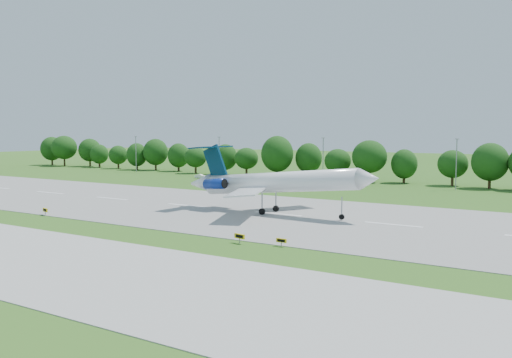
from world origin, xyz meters
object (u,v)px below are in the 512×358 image
Objects in this scene: service_vehicle_a at (201,176)px; taxi_sign_left at (45,210)px; service_vehicle_b at (272,180)px; airliner at (270,182)px.

taxi_sign_left is at bearing -169.96° from service_vehicle_a.
service_vehicle_b is at bearing 106.13° from taxi_sign_left.
taxi_sign_left is (-30.17, -22.19, -4.55)m from airliner.
airliner is at bearing -141.28° from service_vehicle_a.
airliner is 11.90× the size of service_vehicle_b.
taxi_sign_left is 0.54× the size of service_vehicle_b.
taxi_sign_left is 0.48× the size of service_vehicle_a.
airliner reaches higher than service_vehicle_a.
airliner is 74.69m from service_vehicle_a.
airliner reaches higher than taxi_sign_left.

